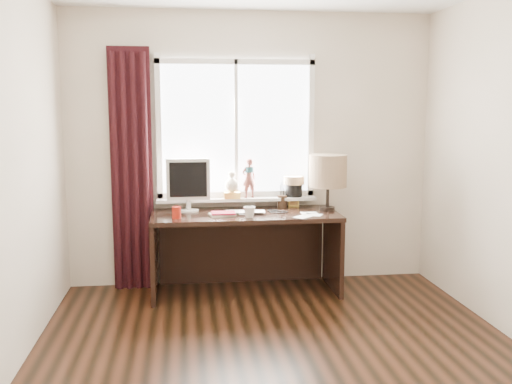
{
  "coord_description": "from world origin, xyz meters",
  "views": [
    {
      "loc": [
        -0.65,
        -3.45,
        1.72
      ],
      "look_at": [
        -0.05,
        1.25,
        1.0
      ],
      "focal_mm": 40.0,
      "sensor_mm": 36.0,
      "label": 1
    }
  ],
  "objects": [
    {
      "name": "monitor",
      "position": [
        -0.61,
        1.77,
        1.03
      ],
      "size": [
        0.4,
        0.18,
        0.49
      ],
      "color": "beige",
      "rests_on": "desk"
    },
    {
      "name": "icon_frame",
      "position": [
        0.41,
        1.92,
        0.81
      ],
      "size": [
        0.1,
        0.03,
        0.13
      ],
      "color": "gold",
      "rests_on": "desk"
    },
    {
      "name": "mug",
      "position": [
        -0.09,
        1.41,
        0.8
      ],
      "size": [
        0.14,
        0.14,
        0.1
      ],
      "primitive_type": "imported",
      "rotation": [
        0.0,
        0.0,
        0.57
      ],
      "color": "white",
      "rests_on": "desk"
    },
    {
      "name": "brush_holder",
      "position": [
        0.28,
        1.86,
        0.81
      ],
      "size": [
        0.09,
        0.09,
        0.25
      ],
      "color": "black",
      "rests_on": "desk"
    },
    {
      "name": "notebook_stack",
      "position": [
        -0.31,
        1.53,
        0.77
      ],
      "size": [
        0.25,
        0.2,
        0.03
      ],
      "color": "beige",
      "rests_on": "desk"
    },
    {
      "name": "desk",
      "position": [
        -0.1,
        1.73,
        0.51
      ],
      "size": [
        1.7,
        0.7,
        0.75
      ],
      "color": "black",
      "rests_on": "floor"
    },
    {
      "name": "laptop",
      "position": [
        -0.1,
        1.58,
        0.76
      ],
      "size": [
        0.38,
        0.26,
        0.03
      ],
      "primitive_type": "imported",
      "rotation": [
        0.0,
        0.0,
        -0.09
      ],
      "color": "silver",
      "rests_on": "desk"
    },
    {
      "name": "wall_back",
      "position": [
        0.0,
        2.0,
        1.3
      ],
      "size": [
        3.5,
        0.0,
        2.6
      ],
      "primitive_type": "cube",
      "rotation": [
        1.57,
        0.0,
        0.0
      ],
      "color": "#BFB298",
      "rests_on": "ground"
    },
    {
      "name": "desk_cables",
      "position": [
        0.2,
        1.64,
        0.75
      ],
      "size": [
        0.2,
        0.2,
        0.01
      ],
      "color": "black",
      "rests_on": "desk"
    },
    {
      "name": "floor",
      "position": [
        0.0,
        0.0,
        0.0
      ],
      "size": [
        3.5,
        4.0,
        0.0
      ],
      "primitive_type": "cube",
      "color": "#371C0F",
      "rests_on": "ground"
    },
    {
      "name": "curtain",
      "position": [
        -1.13,
        1.91,
        1.12
      ],
      "size": [
        0.38,
        0.09,
        2.25
      ],
      "color": "black",
      "rests_on": "floor"
    },
    {
      "name": "window",
      "position": [
        -0.14,
        1.95,
        1.3
      ],
      "size": [
        1.52,
        0.2,
        1.4
      ],
      "color": "white",
      "rests_on": "ground"
    },
    {
      "name": "loose_papers",
      "position": [
        0.45,
        1.46,
        0.75
      ],
      "size": [
        0.3,
        0.31,
        0.0
      ],
      "color": "white",
      "rests_on": "desk"
    },
    {
      "name": "red_cup",
      "position": [
        -0.72,
        1.45,
        0.8
      ],
      "size": [
        0.08,
        0.08,
        0.1
      ],
      "primitive_type": "cylinder",
      "color": "#9F1B0E",
      "rests_on": "desk"
    },
    {
      "name": "table_lamp",
      "position": [
        0.68,
        1.68,
        1.11
      ],
      "size": [
        0.35,
        0.35,
        0.52
      ],
      "color": "black",
      "rests_on": "desk"
    },
    {
      "name": "wall_front",
      "position": [
        0.0,
        -2.0,
        1.3
      ],
      "size": [
        3.5,
        0.0,
        2.6
      ],
      "primitive_type": "cube",
      "rotation": [
        1.57,
        0.0,
        0.0
      ],
      "color": "#BFB298",
      "rests_on": "ground"
    }
  ]
}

